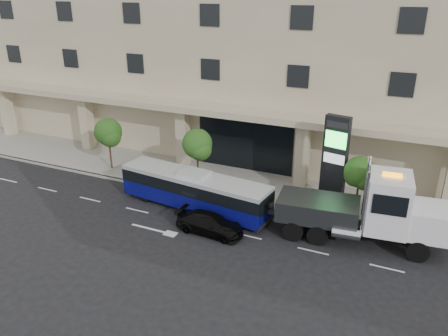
# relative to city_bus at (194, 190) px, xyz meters

# --- Properties ---
(ground) EXTENTS (120.00, 120.00, 0.00)m
(ground) POSITION_rel_city_bus_xyz_m (0.59, -0.39, -1.38)
(ground) COLOR black
(ground) RESTS_ON ground
(sidewalk) EXTENTS (120.00, 6.00, 0.15)m
(sidewalk) POSITION_rel_city_bus_xyz_m (0.59, 4.61, -1.30)
(sidewalk) COLOR gray
(sidewalk) RESTS_ON ground
(curb) EXTENTS (120.00, 0.30, 0.15)m
(curb) POSITION_rel_city_bus_xyz_m (0.59, 1.61, -1.30)
(curb) COLOR gray
(curb) RESTS_ON ground
(convention_center) EXTENTS (60.00, 17.60, 20.00)m
(convention_center) POSITION_rel_city_bus_xyz_m (0.59, 15.04, 8.59)
(convention_center) COLOR tan
(convention_center) RESTS_ON ground
(tree_left) EXTENTS (2.27, 2.20, 4.22)m
(tree_left) POSITION_rel_city_bus_xyz_m (-9.38, 3.20, 1.73)
(tree_left) COLOR #422B19
(tree_left) RESTS_ON sidewalk
(tree_mid) EXTENTS (2.28, 2.20, 4.38)m
(tree_mid) POSITION_rel_city_bus_xyz_m (-1.38, 3.20, 1.88)
(tree_mid) COLOR #422B19
(tree_mid) RESTS_ON sidewalk
(tree_right) EXTENTS (2.10, 2.00, 4.04)m
(tree_right) POSITION_rel_city_bus_xyz_m (10.12, 3.20, 1.66)
(tree_right) COLOR #422B19
(tree_right) RESTS_ON sidewalk
(city_bus) EXTENTS (10.89, 3.42, 2.71)m
(city_bus) POSITION_rel_city_bus_xyz_m (0.00, 0.00, 0.00)
(city_bus) COLOR black
(city_bus) RESTS_ON ground
(tow_truck) EXTENTS (10.88, 3.60, 4.93)m
(tow_truck) POSITION_rel_city_bus_xyz_m (11.11, 0.37, 0.65)
(tow_truck) COLOR #2D3033
(tow_truck) RESTS_ON ground
(black_sedan) EXTENTS (4.33, 1.92, 1.24)m
(black_sedan) POSITION_rel_city_bus_xyz_m (2.32, -2.44, -0.76)
(black_sedan) COLOR black
(black_sedan) RESTS_ON ground
(signage_pylon) EXTENTS (1.67, 0.89, 6.38)m
(signage_pylon) POSITION_rel_city_bus_xyz_m (8.38, 3.65, 2.01)
(signage_pylon) COLOR black
(signage_pylon) RESTS_ON sidewalk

